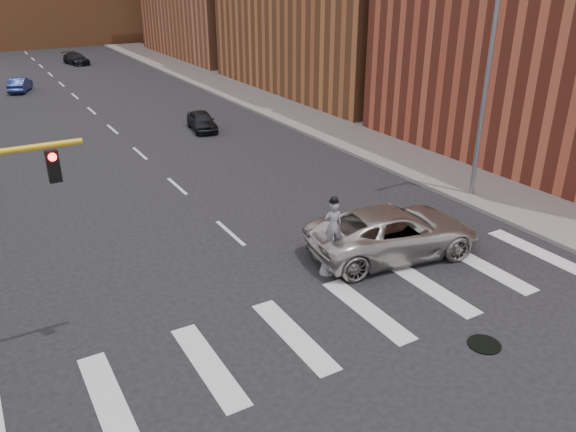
{
  "coord_description": "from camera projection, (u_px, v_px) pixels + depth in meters",
  "views": [
    {
      "loc": [
        -7.99,
        -10.21,
        9.4
      ],
      "look_at": [
        0.84,
        4.95,
        1.7
      ],
      "focal_mm": 35.0,
      "sensor_mm": 36.0,
      "label": 1
    }
  ],
  "objects": [
    {
      "name": "stilt_performer",
      "position": [
        332.0,
        244.0,
        18.61
      ],
      "size": [
        0.83,
        0.6,
        2.78
      ],
      "rotation": [
        0.0,
        0.0,
        2.87
      ],
      "color": "#352315",
      "rests_on": "ground"
    },
    {
      "name": "manhole",
      "position": [
        484.0,
        344.0,
        15.33
      ],
      "size": [
        0.9,
        0.9,
        0.04
      ],
      "primitive_type": "cylinder",
      "color": "black",
      "rests_on": "ground"
    },
    {
      "name": "sidewalk_right",
      "position": [
        288.0,
        109.0,
        41.04
      ],
      "size": [
        5.0,
        90.0,
        0.18
      ],
      "primitive_type": "cube",
      "color": "slate",
      "rests_on": "ground"
    },
    {
      "name": "car_mid",
      "position": [
        20.0,
        85.0,
        47.04
      ],
      "size": [
        2.37,
        3.8,
        1.18
      ],
      "primitive_type": "imported",
      "rotation": [
        0.0,
        0.0,
        2.8
      ],
      "color": "navy",
      "rests_on": "ground"
    },
    {
      "name": "suv_crossing",
      "position": [
        394.0,
        232.0,
        19.93
      ],
      "size": [
        6.62,
        3.85,
        1.73
      ],
      "primitive_type": "imported",
      "rotation": [
        0.0,
        0.0,
        1.41
      ],
      "color": "#B0AEA6",
      "rests_on": "ground"
    },
    {
      "name": "streetlight",
      "position": [
        484.0,
        88.0,
        23.34
      ],
      "size": [
        2.05,
        0.2,
        9.0
      ],
      "color": "slate",
      "rests_on": "ground"
    },
    {
      "name": "ground_plane",
      "position": [
        352.0,
        340.0,
        15.54
      ],
      "size": [
        160.0,
        160.0,
        0.0
      ],
      "primitive_type": "plane",
      "color": "black",
      "rests_on": "ground"
    },
    {
      "name": "car_far",
      "position": [
        76.0,
        59.0,
        60.81
      ],
      "size": [
        2.5,
        4.34,
        1.19
      ],
      "primitive_type": "imported",
      "rotation": [
        0.0,
        0.0,
        0.22
      ],
      "color": "black",
      "rests_on": "ground"
    },
    {
      "name": "car_near",
      "position": [
        202.0,
        121.0,
        35.7
      ],
      "size": [
        1.93,
        3.71,
        1.21
      ],
      "primitive_type": "imported",
      "rotation": [
        0.0,
        0.0,
        -0.15
      ],
      "color": "black",
      "rests_on": "ground"
    }
  ]
}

